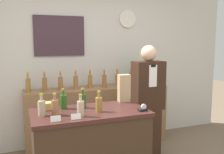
{
  "coord_description": "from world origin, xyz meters",
  "views": [
    {
      "loc": [
        -1.02,
        -1.92,
        1.66
      ],
      "look_at": [
        0.12,
        1.12,
        1.19
      ],
      "focal_mm": 40.0,
      "sensor_mm": 36.0,
      "label": 1
    }
  ],
  "objects": [
    {
      "name": "shopkeeper",
      "position": [
        0.6,
        1.01,
        0.8
      ],
      "size": [
        0.41,
        0.26,
        1.61
      ],
      "color": "#331E14",
      "rests_on": "ground_plane"
    },
    {
      "name": "counter_bottle_5",
      "position": [
        -0.28,
        0.45,
        1.03
      ],
      "size": [
        0.07,
        0.07,
        0.22
      ],
      "color": "olive",
      "rests_on": "display_counter"
    },
    {
      "name": "display_counter",
      "position": [
        -0.35,
        0.52,
        0.47
      ],
      "size": [
        1.19,
        0.63,
        0.94
      ],
      "color": "#382619",
      "rests_on": "ground_plane"
    },
    {
      "name": "back_shelf",
      "position": [
        0.12,
        1.73,
        0.47
      ],
      "size": [
        2.23,
        0.42,
        0.95
      ],
      "color": "#8E6642",
      "rests_on": "ground_plane"
    },
    {
      "name": "counter_bottle_3",
      "position": [
        -0.49,
        0.36,
        1.03
      ],
      "size": [
        0.07,
        0.07,
        0.22
      ],
      "color": "tan",
      "rests_on": "display_counter"
    },
    {
      "name": "shelf_bottle_1",
      "position": [
        -0.69,
        1.73,
        1.05
      ],
      "size": [
        0.07,
        0.07,
        0.29
      ],
      "color": "olive",
      "rests_on": "back_shelf"
    },
    {
      "name": "shelf_bottle_2",
      "position": [
        -0.46,
        1.73,
        1.05
      ],
      "size": [
        0.07,
        0.07,
        0.29
      ],
      "color": "#9F6737",
      "rests_on": "back_shelf"
    },
    {
      "name": "counter_bottle_4",
      "position": [
        -0.39,
        0.65,
        1.03
      ],
      "size": [
        0.07,
        0.07,
        0.22
      ],
      "color": "#2B5322",
      "rests_on": "display_counter"
    },
    {
      "name": "counter_bottle_2",
      "position": [
        -0.6,
        0.7,
        1.03
      ],
      "size": [
        0.07,
        0.07,
        0.22
      ],
      "color": "#29591C",
      "rests_on": "display_counter"
    },
    {
      "name": "back_wall",
      "position": [
        -0.0,
        2.0,
        1.36
      ],
      "size": [
        5.2,
        0.09,
        2.7
      ],
      "color": "silver",
      "rests_on": "ground_plane"
    },
    {
      "name": "shelf_bottle_0",
      "position": [
        -0.91,
        1.74,
        1.05
      ],
      "size": [
        0.07,
        0.07,
        0.29
      ],
      "color": "olive",
      "rests_on": "back_shelf"
    },
    {
      "name": "paper_bag",
      "position": [
        0.14,
        0.76,
        1.11
      ],
      "size": [
        0.14,
        0.11,
        0.33
      ],
      "color": "tan",
      "rests_on": "display_counter"
    },
    {
      "name": "tape_dispenser",
      "position": [
        0.16,
        0.32,
        0.97
      ],
      "size": [
        0.09,
        0.06,
        0.07
      ],
      "color": "black",
      "rests_on": "display_counter"
    },
    {
      "name": "counter_bottle_1",
      "position": [
        -0.71,
        0.49,
        1.03
      ],
      "size": [
        0.07,
        0.07,
        0.22
      ],
      "color": "#986641",
      "rests_on": "display_counter"
    },
    {
      "name": "shelf_bottle_6",
      "position": [
        0.45,
        1.75,
        1.05
      ],
      "size": [
        0.07,
        0.07,
        0.29
      ],
      "color": "#A36B38",
      "rests_on": "back_shelf"
    },
    {
      "name": "shelf_bottle_3",
      "position": [
        -0.23,
        1.74,
        1.05
      ],
      "size": [
        0.07,
        0.07,
        0.29
      ],
      "color": "#A16C39",
      "rests_on": "back_shelf"
    },
    {
      "name": "price_card_left",
      "position": [
        -0.74,
        0.28,
        0.97
      ],
      "size": [
        0.09,
        0.02,
        0.06
      ],
      "color": "white",
      "rests_on": "display_counter"
    },
    {
      "name": "price_card_right",
      "position": [
        -0.55,
        0.28,
        0.97
      ],
      "size": [
        0.09,
        0.02,
        0.06
      ],
      "color": "white",
      "rests_on": "display_counter"
    },
    {
      "name": "counter_bottle_0",
      "position": [
        -0.84,
        0.5,
        1.03
      ],
      "size": [
        0.07,
        0.07,
        0.22
      ],
      "color": "tan",
      "rests_on": "display_counter"
    },
    {
      "name": "shelf_bottle_7",
      "position": [
        0.67,
        1.72,
        1.05
      ],
      "size": [
        0.07,
        0.07,
        0.29
      ],
      "color": "olive",
      "rests_on": "back_shelf"
    },
    {
      "name": "gift_box",
      "position": [
        -0.78,
        0.73,
        0.98
      ],
      "size": [
        0.15,
        0.13,
        0.07
      ],
      "color": "tan",
      "rests_on": "display_counter"
    },
    {
      "name": "shelf_bottle_5",
      "position": [
        0.22,
        1.73,
        1.05
      ],
      "size": [
        0.07,
        0.07,
        0.29
      ],
      "color": "#9C6631",
      "rests_on": "back_shelf"
    },
    {
      "name": "potted_plant",
      "position": [
        0.89,
        1.71,
        1.17
      ],
      "size": [
        0.3,
        0.3,
        0.39
      ],
      "color": "#4C3D2D",
      "rests_on": "back_shelf"
    },
    {
      "name": "shelf_bottle_4",
      "position": [
        -0.01,
        1.75,
        1.05
      ],
      "size": [
        0.07,
        0.07,
        0.29
      ],
      "color": "#A16F34",
      "rests_on": "back_shelf"
    }
  ]
}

